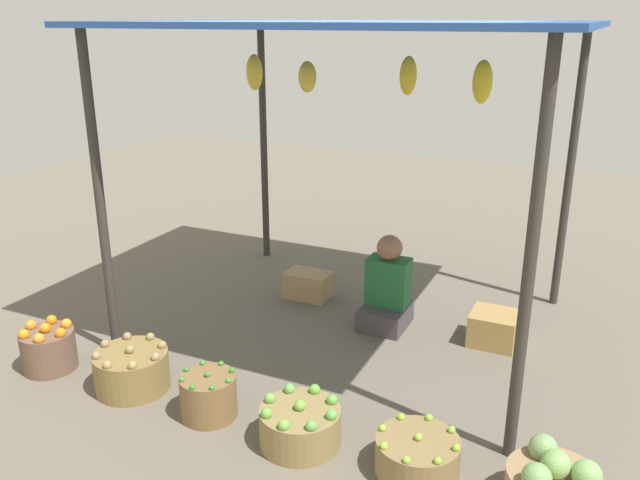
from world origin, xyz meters
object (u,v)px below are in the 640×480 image
basket_oranges (48,349)px  wooden_crate_stacked_rear (494,328)px  basket_green_apples (300,425)px  basket_potatoes (132,370)px  basket_green_chilies (208,396)px  vendor_person (387,292)px  basket_limes (417,456)px  wooden_crate_near_vendor (308,285)px

basket_oranges → wooden_crate_stacked_rear: size_ratio=1.07×
basket_green_apples → basket_potatoes: bearing=177.1°
basket_potatoes → basket_green_chilies: size_ratio=1.40×
basket_green_chilies → basket_potatoes: bearing=175.3°
vendor_person → wooden_crate_stacked_rear: size_ratio=2.18×
vendor_person → basket_oranges: bearing=-139.5°
basket_potatoes → basket_green_chilies: basket_potatoes is taller
basket_oranges → basket_limes: size_ratio=0.80×
vendor_person → wooden_crate_near_vendor: size_ratio=1.95×
basket_potatoes → wooden_crate_near_vendor: size_ratio=1.27×
basket_green_chilies → wooden_crate_near_vendor: size_ratio=0.91×
vendor_person → basket_green_apples: 1.74m
vendor_person → basket_green_apples: vendor_person is taller
basket_limes → wooden_crate_stacked_rear: wooden_crate_stacked_rear is taller
basket_green_apples → wooden_crate_stacked_rear: basket_green_apples is taller
basket_oranges → wooden_crate_near_vendor: size_ratio=0.96×
vendor_person → wooden_crate_stacked_rear: bearing=3.0°
basket_oranges → basket_green_chilies: 1.39m
basket_green_chilies → basket_green_apples: size_ratio=0.74×
basket_green_chilies → wooden_crate_stacked_rear: (1.47, 1.76, -0.02)m
vendor_person → basket_limes: 1.87m
basket_green_chilies → vendor_person: bearing=70.7°
basket_green_chilies → basket_green_apples: basket_green_chilies is taller
basket_oranges → vendor_person: bearing=40.5°
wooden_crate_near_vendor → basket_potatoes: bearing=-102.7°
vendor_person → basket_green_chilies: bearing=-109.3°
basket_oranges → wooden_crate_stacked_rear: 3.36m
basket_potatoes → wooden_crate_near_vendor: basket_potatoes is taller
basket_green_chilies → wooden_crate_stacked_rear: 2.30m
basket_oranges → basket_potatoes: basket_oranges is taller
basket_potatoes → basket_green_apples: (1.33, -0.07, -0.02)m
basket_green_chilies → basket_limes: bearing=1.2°
wooden_crate_stacked_rear → basket_oranges: bearing=-148.5°
basket_potatoes → vendor_person: bearing=52.7°
basket_potatoes → wooden_crate_stacked_rear: size_ratio=1.42×
basket_potatoes → basket_limes: 2.04m
basket_potatoes → wooden_crate_near_vendor: 1.95m
basket_oranges → wooden_crate_near_vendor: basket_oranges is taller
basket_green_chilies → wooden_crate_near_vendor: (-0.24, 1.95, -0.02)m
basket_oranges → basket_potatoes: bearing=3.3°
vendor_person → basket_green_apples: bearing=-88.0°
vendor_person → wooden_crate_near_vendor: 0.89m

